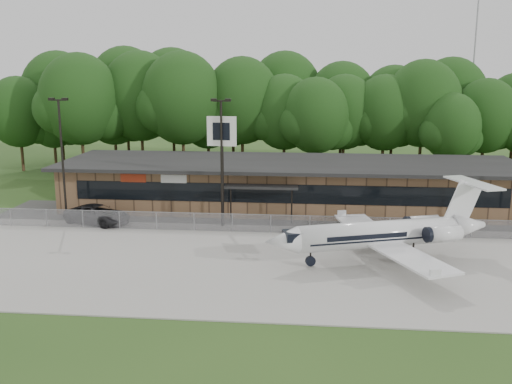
# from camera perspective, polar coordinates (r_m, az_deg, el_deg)

# --- Properties ---
(ground) EXTENTS (160.00, 160.00, 0.00)m
(ground) POSITION_cam_1_polar(r_m,az_deg,el_deg) (30.02, 1.33, -12.26)
(ground) COLOR #284B1B
(ground) RESTS_ON ground
(apron) EXTENTS (64.00, 18.00, 0.08)m
(apron) POSITION_cam_1_polar(r_m,az_deg,el_deg) (37.42, 2.25, -7.15)
(apron) COLOR #9E9B93
(apron) RESTS_ON ground
(parking_lot) EXTENTS (50.00, 9.00, 0.06)m
(parking_lot) POSITION_cam_1_polar(r_m,az_deg,el_deg) (48.41, 3.05, -2.68)
(parking_lot) COLOR #383835
(parking_lot) RESTS_ON ground
(terminal) EXTENTS (41.00, 11.65, 4.30)m
(terminal) POSITION_cam_1_polar(r_m,az_deg,el_deg) (52.25, 3.29, 0.84)
(terminal) COLOR brown
(terminal) RESTS_ON ground
(fence) EXTENTS (46.00, 0.04, 1.52)m
(fence) POSITION_cam_1_polar(r_m,az_deg,el_deg) (43.88, 2.79, -3.24)
(fence) COLOR gray
(fence) RESTS_ON ground
(treeline) EXTENTS (72.00, 12.00, 15.00)m
(treeline) POSITION_cam_1_polar(r_m,az_deg,el_deg) (69.47, 3.96, 8.07)
(treeline) COLOR #1B3912
(treeline) RESTS_ON ground
(radio_mast) EXTENTS (0.20, 0.20, 25.00)m
(radio_mast) POSITION_cam_1_polar(r_m,az_deg,el_deg) (77.88, 20.90, 11.44)
(radio_mast) COLOR gray
(radio_mast) RESTS_ON ground
(light_pole_left) EXTENTS (1.55, 0.30, 10.23)m
(light_pole_left) POSITION_cam_1_polar(r_m,az_deg,el_deg) (48.53, -18.84, 3.89)
(light_pole_left) COLOR black
(light_pole_left) RESTS_ON ground
(light_pole_mid) EXTENTS (1.55, 0.30, 10.23)m
(light_pole_mid) POSITION_cam_1_polar(r_m,az_deg,el_deg) (44.78, -3.46, 3.87)
(light_pole_mid) COLOR black
(light_pole_mid) RESTS_ON ground
(business_jet) EXTENTS (15.33, 13.73, 5.22)m
(business_jet) POSITION_cam_1_polar(r_m,az_deg,el_deg) (38.22, 12.82, -4.17)
(business_jet) COLOR white
(business_jet) RESTS_ON ground
(suv) EXTENTS (6.11, 4.29, 1.55)m
(suv) POSITION_cam_1_polar(r_m,az_deg,el_deg) (48.48, -15.54, -2.19)
(suv) COLOR #2B2B2E
(suv) RESTS_ON ground
(pole_sign) EXTENTS (2.33, 0.43, 8.84)m
(pole_sign) POSITION_cam_1_polar(r_m,az_deg,el_deg) (44.97, -3.44, 4.92)
(pole_sign) COLOR black
(pole_sign) RESTS_ON ground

